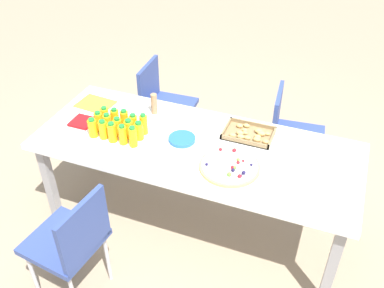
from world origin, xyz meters
name	(u,v)px	position (x,y,z in m)	size (l,w,h in m)	color
ground_plane	(195,223)	(0.00, 0.00, 0.00)	(12.00, 12.00, 0.00)	gray
party_table	(195,152)	(0.00, 0.00, 0.68)	(2.12, 0.83, 0.75)	white
chair_far_left	(162,101)	(-0.60, 0.78, 0.50)	(0.42, 0.42, 0.83)	#33478C
chair_near_left	(72,240)	(-0.46, -0.81, 0.50)	(0.45, 0.45, 0.83)	#33478C
chair_far_right	(290,131)	(0.51, 0.73, 0.50)	(0.44, 0.44, 0.83)	#33478C
juice_bottle_0	(93,128)	(-0.67, -0.16, 0.81)	(0.06, 0.06, 0.14)	#F9AB14
juice_bottle_1	(103,130)	(-0.59, -0.15, 0.81)	(0.06, 0.06, 0.14)	#FAAF14
juice_bottle_2	(112,132)	(-0.52, -0.16, 0.82)	(0.06, 0.06, 0.14)	#F9AD14
juice_bottle_3	(123,135)	(-0.44, -0.16, 0.82)	(0.06, 0.06, 0.14)	#F9AB14
juice_bottle_4	(133,137)	(-0.37, -0.16, 0.82)	(0.05, 0.05, 0.15)	#F9AD14
juice_bottle_5	(99,122)	(-0.66, -0.08, 0.82)	(0.06, 0.06, 0.15)	#F8AD14
juice_bottle_6	(108,124)	(-0.59, -0.09, 0.82)	(0.06, 0.06, 0.15)	#F8AA14
juice_bottle_7	(118,127)	(-0.52, -0.09, 0.81)	(0.06, 0.06, 0.13)	#F9AD14
juice_bottle_8	(129,129)	(-0.44, -0.08, 0.81)	(0.06, 0.06, 0.14)	#FAAD14
juice_bottle_9	(139,131)	(-0.37, -0.08, 0.81)	(0.06, 0.06, 0.13)	#FBAF14
juice_bottle_10	(105,116)	(-0.67, 0.00, 0.81)	(0.06, 0.06, 0.13)	#F9AB14
juice_bottle_11	(115,118)	(-0.59, 0.00, 0.81)	(0.06, 0.06, 0.14)	#F8AF14
juice_bottle_12	(125,120)	(-0.51, -0.01, 0.82)	(0.06, 0.06, 0.15)	#FAAB14
juice_bottle_13	(133,123)	(-0.44, -0.01, 0.81)	(0.06, 0.06, 0.13)	#F9AF14
juice_bottle_14	(144,124)	(-0.37, -0.01, 0.82)	(0.05, 0.05, 0.15)	#FAAD14
fruit_pizza	(230,166)	(0.28, -0.15, 0.76)	(0.37, 0.37, 0.05)	tan
snack_tray	(249,134)	(0.30, 0.22, 0.76)	(0.33, 0.23, 0.04)	olive
plate_stack	(182,139)	(-0.10, 0.01, 0.76)	(0.18, 0.18, 0.02)	blue
napkin_stack	(82,122)	(-0.82, -0.05, 0.76)	(0.15, 0.15, 0.02)	red
cardboard_tube	(154,104)	(-0.41, 0.24, 0.83)	(0.04, 0.04, 0.15)	#9E7A56
paper_folder	(95,104)	(-0.87, 0.19, 0.75)	(0.26, 0.20, 0.01)	yellow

